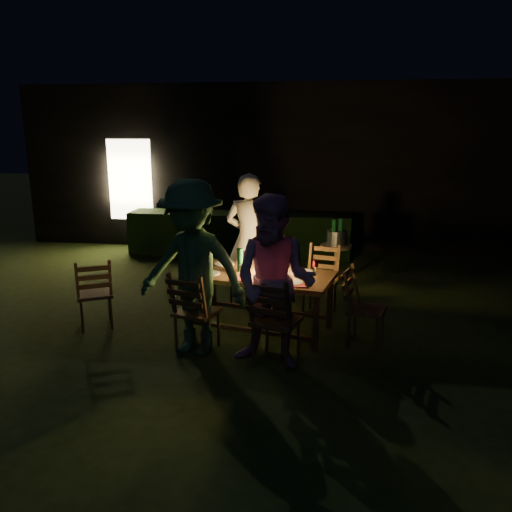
# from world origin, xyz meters

# --- Properties ---
(garden_envelope) EXTENTS (40.00, 40.00, 3.20)m
(garden_envelope) POSITION_xyz_m (-0.01, 6.15, 1.58)
(garden_envelope) COLOR black
(garden_envelope) RESTS_ON ground
(dining_table) EXTENTS (1.82, 1.17, 0.70)m
(dining_table) POSITION_xyz_m (0.40, 0.07, 0.63)
(dining_table) COLOR #4F2F1A
(dining_table) RESTS_ON ground
(chair_near_left) EXTENTS (0.52, 0.55, 0.94)m
(chair_near_left) POSITION_xyz_m (-0.21, -0.58, 0.28)
(chair_near_left) COLOR #4F2F1A
(chair_near_left) RESTS_ON ground
(chair_near_right) EXTENTS (0.56, 0.58, 0.98)m
(chair_near_right) POSITION_xyz_m (0.67, -0.77, 0.30)
(chair_near_right) COLOR #4F2F1A
(chair_near_right) RESTS_ON ground
(chair_far_left) EXTENTS (0.50, 0.53, 0.93)m
(chair_far_left) POSITION_xyz_m (0.12, 0.92, 0.28)
(chair_far_left) COLOR #4F2F1A
(chair_far_left) RESTS_ON ground
(chair_far_right) EXTENTS (0.50, 0.52, 0.92)m
(chair_far_right) POSITION_xyz_m (1.10, 0.71, 0.28)
(chair_far_right) COLOR #4F2F1A
(chair_far_right) RESTS_ON ground
(chair_end) EXTENTS (0.52, 0.50, 0.90)m
(chair_end) POSITION_xyz_m (1.60, -0.19, 0.27)
(chair_end) COLOR #4F2F1A
(chair_end) RESTS_ON ground
(chair_spare) EXTENTS (0.56, 0.58, 0.91)m
(chair_spare) POSITION_xyz_m (-1.58, -0.13, 0.28)
(chair_spare) COLOR #4F2F1A
(chair_spare) RESTS_ON ground
(person_house_side) EXTENTS (0.73, 0.56, 1.79)m
(person_house_side) POSITION_xyz_m (0.13, 0.97, 0.89)
(person_house_side) COLOR silver
(person_house_side) RESTS_ON ground
(person_opp_right) EXTENTS (0.97, 0.83, 1.75)m
(person_opp_right) POSITION_xyz_m (0.66, -0.82, 0.87)
(person_opp_right) COLOR #B17A9F
(person_opp_right) RESTS_ON ground
(person_opp_left) EXTENTS (1.32, 0.93, 1.86)m
(person_opp_left) POSITION_xyz_m (-0.21, -0.63, 0.93)
(person_opp_left) COLOR #2E5D37
(person_opp_left) RESTS_ON ground
(lantern) EXTENTS (0.16, 0.16, 0.35)m
(lantern) POSITION_xyz_m (0.46, 0.11, 0.86)
(lantern) COLOR white
(lantern) RESTS_ON dining_table
(plate_far_left) EXTENTS (0.25, 0.25, 0.01)m
(plate_far_left) POSITION_xyz_m (-0.09, 0.41, 0.71)
(plate_far_left) COLOR white
(plate_far_left) RESTS_ON dining_table
(plate_near_left) EXTENTS (0.25, 0.25, 0.01)m
(plate_near_left) POSITION_xyz_m (-0.18, -0.02, 0.71)
(plate_near_left) COLOR white
(plate_near_left) RESTS_ON dining_table
(plate_far_right) EXTENTS (0.25, 0.25, 0.01)m
(plate_far_right) POSITION_xyz_m (0.89, 0.19, 0.71)
(plate_far_right) COLOR white
(plate_far_right) RESTS_ON dining_table
(plate_near_right) EXTENTS (0.25, 0.25, 0.01)m
(plate_near_right) POSITION_xyz_m (0.79, -0.24, 0.71)
(plate_near_right) COLOR white
(plate_near_right) RESTS_ON dining_table
(wineglass_a) EXTENTS (0.06, 0.06, 0.18)m
(wineglass_a) POSITION_xyz_m (0.17, 0.41, 0.79)
(wineglass_a) COLOR #59070F
(wineglass_a) RESTS_ON dining_table
(wineglass_b) EXTENTS (0.06, 0.06, 0.18)m
(wineglass_b) POSITION_xyz_m (-0.33, 0.11, 0.79)
(wineglass_b) COLOR #59070F
(wineglass_b) RESTS_ON dining_table
(wineglass_c) EXTENTS (0.06, 0.06, 0.18)m
(wineglass_c) POSITION_xyz_m (0.63, -0.26, 0.79)
(wineglass_c) COLOR #59070F
(wineglass_c) RESTS_ON dining_table
(wineglass_d) EXTENTS (0.06, 0.06, 0.18)m
(wineglass_d) POSITION_xyz_m (1.04, 0.12, 0.79)
(wineglass_d) COLOR #59070F
(wineglass_d) RESTS_ON dining_table
(wineglass_e) EXTENTS (0.06, 0.06, 0.18)m
(wineglass_e) POSITION_xyz_m (0.24, -0.20, 0.79)
(wineglass_e) COLOR silver
(wineglass_e) RESTS_ON dining_table
(bottle_table) EXTENTS (0.07, 0.07, 0.28)m
(bottle_table) POSITION_xyz_m (0.16, 0.13, 0.84)
(bottle_table) COLOR #0F471E
(bottle_table) RESTS_ON dining_table
(napkin_left) EXTENTS (0.18, 0.14, 0.01)m
(napkin_left) POSITION_xyz_m (0.18, -0.21, 0.71)
(napkin_left) COLOR red
(napkin_left) RESTS_ON dining_table
(napkin_right) EXTENTS (0.18, 0.14, 0.01)m
(napkin_right) POSITION_xyz_m (0.87, -0.34, 0.71)
(napkin_right) COLOR red
(napkin_right) RESTS_ON dining_table
(phone) EXTENTS (0.14, 0.07, 0.01)m
(phone) POSITION_xyz_m (-0.27, -0.09, 0.70)
(phone) COLOR black
(phone) RESTS_ON dining_table
(side_table) EXTENTS (0.48, 0.48, 0.64)m
(side_table) POSITION_xyz_m (1.32, 1.96, 0.57)
(side_table) COLOR brown
(side_table) RESTS_ON ground
(ice_bucket) EXTENTS (0.30, 0.30, 0.22)m
(ice_bucket) POSITION_xyz_m (1.32, 1.96, 0.75)
(ice_bucket) COLOR #A5A8AD
(ice_bucket) RESTS_ON side_table
(bottle_bucket_a) EXTENTS (0.07, 0.07, 0.32)m
(bottle_bucket_a) POSITION_xyz_m (1.27, 1.92, 0.80)
(bottle_bucket_a) COLOR #0F471E
(bottle_bucket_a) RESTS_ON side_table
(bottle_bucket_b) EXTENTS (0.07, 0.07, 0.32)m
(bottle_bucket_b) POSITION_xyz_m (1.37, 2.00, 0.80)
(bottle_bucket_b) COLOR #0F471E
(bottle_bucket_b) RESTS_ON side_table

